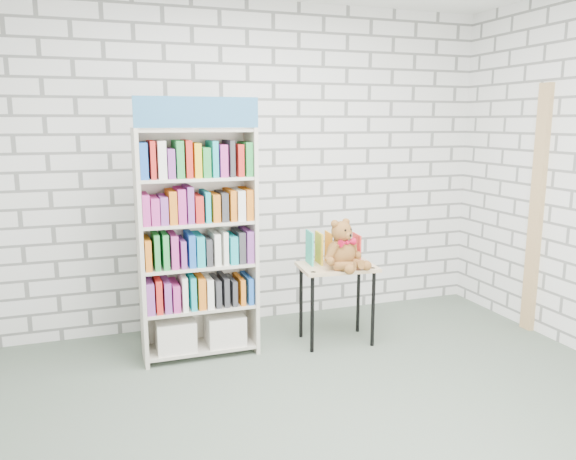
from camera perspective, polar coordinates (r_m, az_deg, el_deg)
name	(u,v)px	position (r m, az deg, el deg)	size (l,w,h in m)	color
ground	(340,427)	(3.55, 5.33, -19.33)	(4.50, 4.50, 0.00)	#4E5C4E
room_shell	(346,123)	(3.07, 5.93, 10.81)	(4.52, 4.02, 2.81)	silver
bookshelf	(197,242)	(4.29, -9.19, -1.22)	(0.87, 0.34, 1.96)	beige
display_table	(337,276)	(4.58, 4.98, -4.68)	(0.64, 0.47, 0.65)	tan
table_books	(333,247)	(4.61, 4.63, -1.78)	(0.44, 0.22, 0.25)	#2AB69A
teddy_bear	(343,249)	(4.43, 5.62, -1.91)	(0.36, 0.35, 0.39)	brown
door_trim	(536,211)	(5.19, 23.92, 1.81)	(0.05, 0.12, 2.10)	tan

